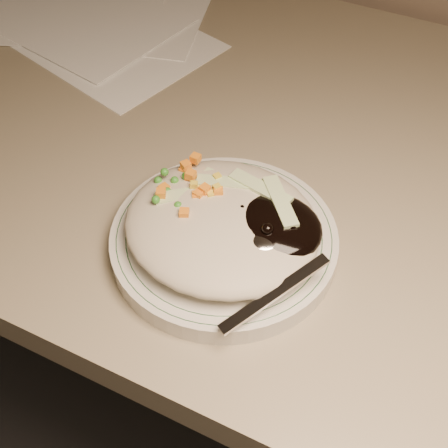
% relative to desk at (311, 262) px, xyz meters
% --- Properties ---
extents(desk, '(1.40, 0.70, 0.74)m').
position_rel_desk_xyz_m(desk, '(0.00, 0.00, 0.00)').
color(desk, gray).
rests_on(desk, ground).
extents(plate, '(0.23, 0.23, 0.02)m').
position_rel_desk_xyz_m(plate, '(-0.05, -0.18, 0.21)').
color(plate, silver).
rests_on(plate, desk).
extents(plate_rim, '(0.22, 0.22, 0.00)m').
position_rel_desk_xyz_m(plate_rim, '(-0.05, -0.18, 0.22)').
color(plate_rim, '#144723').
rests_on(plate_rim, plate).
extents(meal, '(0.21, 0.19, 0.05)m').
position_rel_desk_xyz_m(meal, '(-0.04, -0.18, 0.24)').
color(meal, '#B9AD96').
rests_on(meal, plate).
extents(papers, '(0.45, 0.34, 0.00)m').
position_rel_desk_xyz_m(papers, '(-0.43, 0.13, 0.20)').
color(papers, white).
rests_on(papers, desk).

